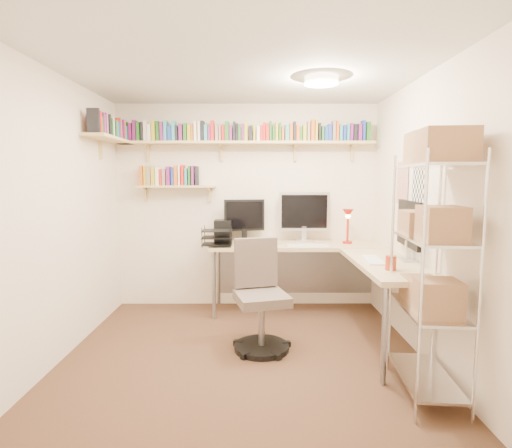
% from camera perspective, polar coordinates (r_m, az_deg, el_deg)
% --- Properties ---
extents(ground, '(3.20, 3.20, 0.00)m').
position_cam_1_polar(ground, '(3.82, -1.83, -18.12)').
color(ground, '#4A301F').
rests_on(ground, ground).
extents(room_shell, '(3.24, 3.04, 2.52)m').
position_cam_1_polar(room_shell, '(3.48, -1.84, 5.80)').
color(room_shell, '#F5DCC7').
rests_on(room_shell, ground).
extents(wall_shelves, '(3.12, 1.09, 0.80)m').
position_cam_1_polar(wall_shelves, '(4.82, -6.72, 11.60)').
color(wall_shelves, '#D9BD7A').
rests_on(wall_shelves, ground).
extents(corner_desk, '(2.21, 2.15, 1.43)m').
position_cam_1_polar(corner_desk, '(4.52, 7.43, -3.44)').
color(corner_desk, beige).
rests_on(corner_desk, ground).
extents(office_chair, '(0.56, 0.56, 1.03)m').
position_cam_1_polar(office_chair, '(3.81, 0.57, -11.22)').
color(office_chair, black).
rests_on(office_chair, ground).
extents(wire_rack, '(0.44, 0.80, 1.93)m').
position_cam_1_polar(wire_rack, '(3.07, 23.95, -0.31)').
color(wire_rack, silver).
rests_on(wire_rack, ground).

